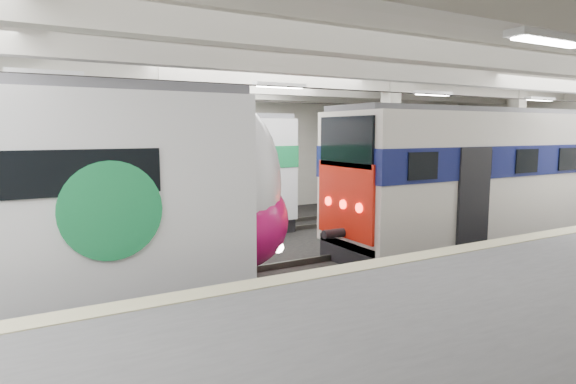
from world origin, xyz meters
TOP-DOWN VIEW (x-y plane):
  - station_hall at (0.00, -1.74)m, footprint 36.00×24.00m
  - older_rer at (7.34, 0.00)m, footprint 13.08×2.89m
  - far_train at (-4.62, 5.50)m, footprint 13.29×3.11m

SIDE VIEW (x-z plane):
  - far_train at x=-4.62m, z-range 0.07..4.32m
  - older_rer at x=7.34m, z-range 0.11..4.44m
  - station_hall at x=0.00m, z-range 0.37..6.12m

